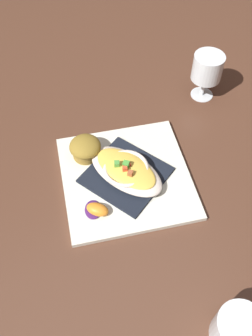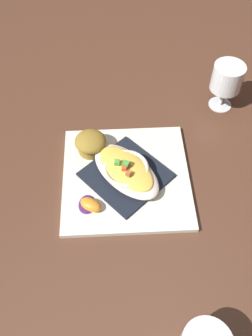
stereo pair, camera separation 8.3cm
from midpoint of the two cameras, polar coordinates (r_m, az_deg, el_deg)
ground_plane at (r=0.86m, az=-2.74°, el=-1.83°), size 2.60×2.60×0.00m
square_plate at (r=0.86m, az=-2.76°, el=-1.60°), size 0.34×0.34×0.01m
folded_napkin at (r=0.85m, az=-2.78°, el=-1.26°), size 0.23×0.23×0.01m
gratin_dish at (r=0.83m, az=-2.84°, el=-0.47°), size 0.21×0.18×0.04m
muffin at (r=0.88m, az=-9.00°, el=2.87°), size 0.07×0.07×0.05m
orange_garnish at (r=0.80m, az=-7.57°, el=-6.59°), size 0.06×0.06×0.02m
coffee_mug at (r=0.71m, az=13.23°, el=-23.62°), size 0.08×0.11×0.08m
stemmed_glass at (r=1.01m, az=10.08°, el=14.62°), size 0.08×0.08×0.13m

